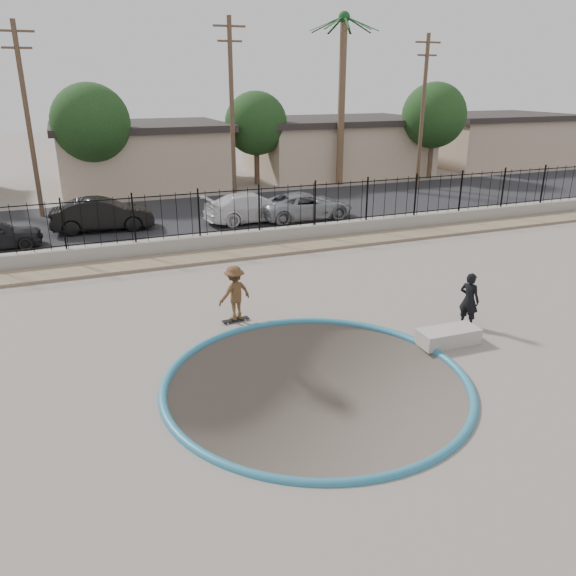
# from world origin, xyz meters

# --- Properties ---
(ground) EXTENTS (120.00, 120.00, 2.20)m
(ground) POSITION_xyz_m (0.00, 12.00, -1.10)
(ground) COLOR slate
(ground) RESTS_ON ground
(bowl_pit) EXTENTS (6.84, 6.84, 1.80)m
(bowl_pit) POSITION_xyz_m (0.00, -1.00, 0.00)
(bowl_pit) COLOR #494038
(bowl_pit) RESTS_ON ground
(coping_ring) EXTENTS (7.04, 7.04, 0.20)m
(coping_ring) POSITION_xyz_m (0.00, -1.00, 0.00)
(coping_ring) COLOR teal
(coping_ring) RESTS_ON ground
(rock_strip) EXTENTS (42.00, 1.60, 0.11)m
(rock_strip) POSITION_xyz_m (0.00, 9.20, 0.06)
(rock_strip) COLOR #8D755C
(rock_strip) RESTS_ON ground
(retaining_wall) EXTENTS (42.00, 0.45, 0.60)m
(retaining_wall) POSITION_xyz_m (0.00, 10.30, 0.30)
(retaining_wall) COLOR gray
(retaining_wall) RESTS_ON ground
(fence) EXTENTS (40.00, 0.04, 1.80)m
(fence) POSITION_xyz_m (0.00, 10.30, 1.50)
(fence) COLOR black
(fence) RESTS_ON retaining_wall
(street) EXTENTS (90.00, 8.00, 0.04)m
(street) POSITION_xyz_m (0.00, 17.00, 0.02)
(street) COLOR black
(street) RESTS_ON ground
(house_center) EXTENTS (10.60, 8.60, 3.90)m
(house_center) POSITION_xyz_m (0.00, 26.50, 1.97)
(house_center) COLOR tan
(house_center) RESTS_ON ground
(house_east) EXTENTS (12.60, 8.60, 3.90)m
(house_east) POSITION_xyz_m (14.00, 26.50, 1.97)
(house_east) COLOR tan
(house_east) RESTS_ON ground
(house_east_far) EXTENTS (11.60, 8.60, 3.90)m
(house_east_far) POSITION_xyz_m (28.00, 26.50, 1.97)
(house_east_far) COLOR tan
(house_east_far) RESTS_ON ground
(palm_right) EXTENTS (2.30, 2.30, 10.30)m
(palm_right) POSITION_xyz_m (12.00, 22.00, 7.33)
(palm_right) COLOR brown
(palm_right) RESTS_ON ground
(utility_pole_left) EXTENTS (1.70, 0.24, 9.00)m
(utility_pole_left) POSITION_xyz_m (-6.00, 19.00, 4.70)
(utility_pole_left) COLOR #473323
(utility_pole_left) RESTS_ON ground
(utility_pole_mid) EXTENTS (1.70, 0.24, 9.50)m
(utility_pole_mid) POSITION_xyz_m (4.00, 19.00, 4.96)
(utility_pole_mid) COLOR #473323
(utility_pole_mid) RESTS_ON ground
(utility_pole_right) EXTENTS (1.70, 0.24, 9.00)m
(utility_pole_right) POSITION_xyz_m (16.00, 19.00, 4.70)
(utility_pole_right) COLOR #473323
(utility_pole_right) RESTS_ON ground
(street_tree_left) EXTENTS (4.32, 4.32, 6.36)m
(street_tree_left) POSITION_xyz_m (-3.00, 23.00, 4.19)
(street_tree_left) COLOR #473323
(street_tree_left) RESTS_ON ground
(street_tree_mid) EXTENTS (3.96, 3.96, 5.83)m
(street_tree_mid) POSITION_xyz_m (7.00, 24.00, 3.84)
(street_tree_mid) COLOR #473323
(street_tree_mid) RESTS_ON ground
(street_tree_right) EXTENTS (4.32, 4.32, 6.36)m
(street_tree_right) POSITION_xyz_m (19.00, 22.00, 4.19)
(street_tree_right) COLOR #473323
(street_tree_right) RESTS_ON ground
(skater) EXTENTS (1.13, 0.86, 1.55)m
(skater) POSITION_xyz_m (-0.73, 2.96, 0.78)
(skater) COLOR brown
(skater) RESTS_ON ground
(skateboard) EXTENTS (0.79, 0.27, 0.07)m
(skateboard) POSITION_xyz_m (-0.73, 2.96, 0.06)
(skateboard) COLOR black
(skateboard) RESTS_ON ground
(videographer) EXTENTS (0.57, 0.67, 1.56)m
(videographer) POSITION_xyz_m (5.15, 0.30, 0.78)
(videographer) COLOR black
(videographer) RESTS_ON ground
(concrete_ledge) EXTENTS (1.62, 0.74, 0.40)m
(concrete_ledge) POSITION_xyz_m (4.00, -0.41, 0.20)
(concrete_ledge) COLOR #A59F92
(concrete_ledge) RESTS_ON ground
(car_b) EXTENTS (4.52, 1.82, 1.46)m
(car_b) POSITION_xyz_m (-3.36, 14.94, 0.77)
(car_b) COLOR black
(car_b) RESTS_ON street
(car_c) EXTENTS (4.80, 2.29, 1.35)m
(car_c) POSITION_xyz_m (3.45, 14.15, 0.71)
(car_c) COLOR silver
(car_c) RESTS_ON street
(car_d) EXTENTS (4.75, 2.36, 1.29)m
(car_d) POSITION_xyz_m (6.00, 13.63, 0.68)
(car_d) COLOR gray
(car_d) RESTS_ON street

